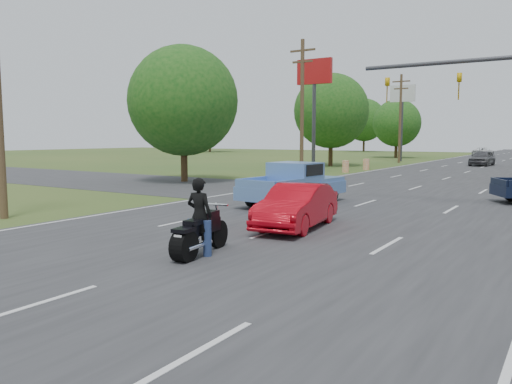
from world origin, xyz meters
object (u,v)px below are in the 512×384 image
Objects in this scene: rider at (199,219)px; distant_car_white at (483,152)px; red_convertible at (297,207)px; distant_car_grey at (482,158)px; blue_pickup at (295,183)px; motorcycle at (198,235)px.

rider is 75.87m from distant_car_white.
red_convertible is 41.73m from distant_car_grey.
red_convertible is at bearing -55.97° from blue_pickup.
blue_pickup is at bearing -88.63° from distant_car_grey.
rider is (-0.23, -4.60, 0.22)m from red_convertible.
distant_car_white is (-5.05, 71.12, -0.04)m from red_convertible.
motorcycle is 0.42× the size of blue_pickup.
rider reaches higher than distant_car_grey.
motorcycle is (-0.23, -4.67, -0.17)m from red_convertible.
distant_car_grey is at bearing 83.30° from red_convertible.
blue_pickup is at bearing 97.22° from motorcycle.
motorcycle is 10.08m from blue_pickup.
blue_pickup is at bearing 100.75° from distant_car_white.
rider reaches higher than blue_pickup.
rider is 0.32× the size of blue_pickup.
blue_pickup reaches higher than distant_car_white.
blue_pickup is 1.23× the size of distant_car_grey.
distant_car_grey is (1.99, 36.65, -0.13)m from blue_pickup.
red_convertible is 4.68m from motorcycle.
red_convertible is 4.61m from rider.
distant_car_white is at bearing 86.13° from motorcycle.
motorcycle is 75.94m from distant_car_white.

